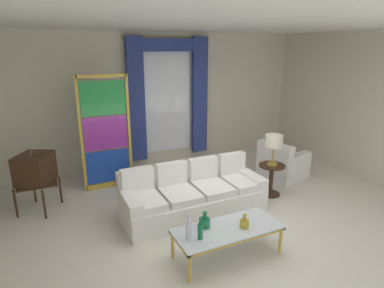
{
  "coord_description": "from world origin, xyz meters",
  "views": [
    {
      "loc": [
        -2.4,
        -3.97,
        2.65
      ],
      "look_at": [
        -0.09,
        0.9,
        1.05
      ],
      "focal_mm": 30.27,
      "sensor_mm": 36.0,
      "label": 1
    }
  ],
  "objects": [
    {
      "name": "bottle_amber_squat",
      "position": [
        -0.65,
        -0.67,
        0.49
      ],
      "size": [
        0.13,
        0.13,
        0.23
      ],
      "color": "#196B3D",
      "rests_on": "coffee_table"
    },
    {
      "name": "bottle_blue_decanter",
      "position": [
        -0.82,
        -0.88,
        0.53
      ],
      "size": [
        0.06,
        0.06,
        0.29
      ],
      "color": "#196B3D",
      "rests_on": "coffee_table"
    },
    {
      "name": "armchair_white",
      "position": [
        2.08,
        1.03,
        0.29
      ],
      "size": [
        0.97,
        0.96,
        0.8
      ],
      "color": "white",
      "rests_on": "ground"
    },
    {
      "name": "ceiling_slab",
      "position": [
        0.0,
        0.8,
        3.02
      ],
      "size": [
        8.0,
        7.6,
        0.04
      ],
      "primitive_type": "cube",
      "color": "white"
    },
    {
      "name": "wall_rear",
      "position": [
        0.0,
        3.06,
        1.5
      ],
      "size": [
        8.0,
        0.12,
        3.0
      ],
      "primitive_type": "cube",
      "color": "beige",
      "rests_on": "ground"
    },
    {
      "name": "table_lamp_brass",
      "position": [
        1.32,
        0.44,
        1.03
      ],
      "size": [
        0.32,
        0.32,
        0.57
      ],
      "color": "#B29338",
      "rests_on": "round_side_table"
    },
    {
      "name": "curtained_window",
      "position": [
        0.28,
        2.89,
        1.74
      ],
      "size": [
        2.0,
        0.17,
        2.7
      ],
      "color": "white",
      "rests_on": "ground"
    },
    {
      "name": "coffee_table",
      "position": [
        -0.39,
        -0.81,
        0.38
      ],
      "size": [
        1.41,
        0.61,
        0.41
      ],
      "color": "silver",
      "rests_on": "ground"
    },
    {
      "name": "peacock_figurine",
      "position": [
        -0.95,
        1.75,
        0.22
      ],
      "size": [
        0.44,
        0.6,
        0.5
      ],
      "color": "beige",
      "rests_on": "ground"
    },
    {
      "name": "bottle_crystal_tall",
      "position": [
        -0.19,
        -0.89,
        0.48
      ],
      "size": [
        0.12,
        0.12,
        0.2
      ],
      "color": "gold",
      "rests_on": "coffee_table"
    },
    {
      "name": "round_side_table",
      "position": [
        1.32,
        0.44,
        0.36
      ],
      "size": [
        0.48,
        0.48,
        0.59
      ],
      "color": "#382314",
      "rests_on": "ground"
    },
    {
      "name": "bottle_ruby_flask",
      "position": [
        -0.95,
        -0.82,
        0.55
      ],
      "size": [
        0.06,
        0.06,
        0.34
      ],
      "color": "silver",
      "rests_on": "coffee_table"
    },
    {
      "name": "wall_right",
      "position": [
        3.66,
        0.6,
        1.5
      ],
      "size": [
        0.12,
        7.0,
        3.0
      ],
      "primitive_type": "cube",
      "color": "beige",
      "rests_on": "ground"
    },
    {
      "name": "couch_white_long",
      "position": [
        -0.29,
        0.48,
        0.31
      ],
      "size": [
        2.34,
        0.92,
        0.86
      ],
      "color": "white",
      "rests_on": "ground"
    },
    {
      "name": "ground_plane",
      "position": [
        0.0,
        0.0,
        0.0
      ],
      "size": [
        16.0,
        16.0,
        0.0
      ],
      "primitive_type": "plane",
      "color": "silver"
    },
    {
      "name": "stained_glass_divider",
      "position": [
        -1.34,
        2.09,
        1.06
      ],
      "size": [
        0.95,
        0.05,
        2.2
      ],
      "color": "gold",
      "rests_on": "ground"
    },
    {
      "name": "vintage_tv",
      "position": [
        -2.6,
        1.63,
        0.73
      ],
      "size": [
        0.73,
        0.76,
        1.35
      ],
      "color": "#382314",
      "rests_on": "ground"
    }
  ]
}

